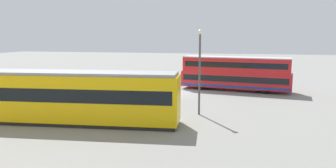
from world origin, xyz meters
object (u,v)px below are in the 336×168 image
Objects in this scene: tram_yellow at (74,97)px; info_sign at (76,82)px; street_lamp at (200,65)px; double_decker_bus at (235,73)px; pedestrian_near_railing at (132,88)px.

info_sign is at bearing -61.72° from tram_yellow.
tram_yellow is 2.27× the size of street_lamp.
tram_yellow is 6.50× the size of info_sign.
info_sign is at bearing 26.32° from double_decker_bus.
pedestrian_near_railing is 0.72× the size of info_sign.
tram_yellow is (10.65, 16.20, -0.05)m from double_decker_bus.
tram_yellow is 9.68m from pedestrian_near_railing.
tram_yellow is 9.44m from street_lamp.
double_decker_bus is 19.39m from tram_yellow.
double_decker_bus is 11.81m from pedestrian_near_railing.
tram_yellow is at bearing 56.67° from double_decker_bus.
double_decker_bus is 17.07m from info_sign.
info_sign is 0.35× the size of street_lamp.
double_decker_bus is at bearing -123.33° from tram_yellow.
pedestrian_near_railing is 0.25× the size of street_lamp.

